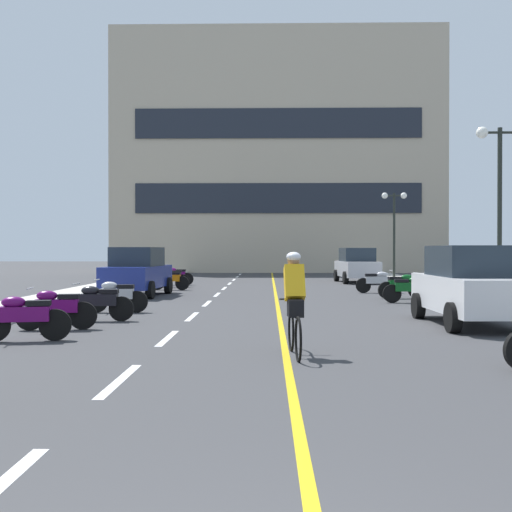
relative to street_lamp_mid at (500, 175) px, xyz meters
name	(u,v)px	position (x,y,z in m)	size (l,w,h in m)	color
ground_plane	(269,297)	(-7.10, 3.60, -4.04)	(140.00, 140.00, 0.00)	#38383A
curb_left	(96,290)	(-14.30, 6.60, -3.98)	(2.40, 72.00, 0.12)	#B7B2A8
curb_right	(444,290)	(0.10, 6.60, -3.98)	(2.40, 72.00, 0.12)	#B7B2A8
lane_dash_1	(120,380)	(-9.10, -11.40, -4.04)	(0.14, 2.20, 0.01)	silver
lane_dash_2	(168,338)	(-9.10, -7.40, -4.04)	(0.14, 2.20, 0.01)	silver
lane_dash_3	(192,317)	(-9.10, -3.40, -4.04)	(0.14, 2.20, 0.01)	silver
lane_dash_4	(207,303)	(-9.10, 0.60, -4.04)	(0.14, 2.20, 0.01)	silver
lane_dash_5	(217,295)	(-9.10, 4.60, -4.04)	(0.14, 2.20, 0.01)	silver
lane_dash_6	(224,288)	(-9.10, 8.60, -4.04)	(0.14, 2.20, 0.01)	silver
lane_dash_7	(230,284)	(-9.10, 12.60, -4.04)	(0.14, 2.20, 0.01)	silver
lane_dash_8	(234,280)	(-9.10, 16.60, -4.04)	(0.14, 2.20, 0.01)	silver
lane_dash_9	(237,277)	(-9.10, 20.60, -4.04)	(0.14, 2.20, 0.01)	silver
lane_dash_10	(240,274)	(-9.10, 24.60, -4.04)	(0.14, 2.20, 0.01)	silver
lane_dash_11	(242,272)	(-9.10, 28.60, -4.04)	(0.14, 2.20, 0.01)	silver
centre_line_yellow	(275,291)	(-6.85, 6.60, -4.04)	(0.12, 66.00, 0.01)	gold
office_building	(277,155)	(-6.41, 31.13, 5.23)	(25.33, 7.19, 18.54)	#BCAD93
street_lamp_mid	(500,175)	(0.00, 0.00, 0.00)	(1.46, 0.36, 5.40)	black
street_lamp_far	(394,215)	(0.17, 17.26, -0.30)	(1.46, 0.36, 4.92)	black
parked_car_near	(471,285)	(-2.49, -5.09, -3.12)	(1.99, 4.23, 1.82)	black
parked_car_mid	(137,271)	(-12.02, 3.88, -3.12)	(2.15, 4.31, 1.82)	black
parked_car_far	(357,265)	(-2.47, 13.71, -3.12)	(2.11, 4.29, 1.82)	black
motorcycle_2	(24,316)	(-11.73, -7.89, -3.57)	(1.68, 0.64, 0.92)	black
motorcycle_3	(56,308)	(-11.70, -6.18, -3.57)	(1.69, 0.60, 0.92)	black
motorcycle_4	(98,302)	(-11.24, -4.50, -3.57)	(1.70, 0.60, 0.92)	black
motorcycle_5	(116,295)	(-11.30, -2.40, -3.57)	(1.70, 0.60, 0.92)	black
motorcycle_6	(410,288)	(-2.55, 0.92, -3.57)	(1.70, 0.60, 0.92)	black
motorcycle_7	(402,285)	(-2.40, 2.84, -3.57)	(1.70, 0.60, 0.92)	black
motorcycle_8	(377,281)	(-2.78, 5.67, -3.57)	(1.70, 0.60, 0.92)	black
motorcycle_9	(169,279)	(-11.36, 7.35, -3.57)	(1.70, 0.60, 0.92)	black
motorcycle_10	(171,277)	(-11.58, 9.22, -3.57)	(1.70, 0.60, 0.92)	black
motorcycle_11	(176,275)	(-11.64, 11.11, -3.57)	(1.70, 0.60, 0.92)	black
cyclist_rider	(295,301)	(-6.71, -9.40, -3.15)	(0.42, 1.77, 1.71)	black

